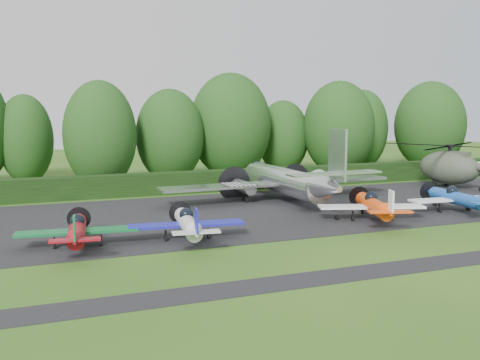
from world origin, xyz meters
name	(u,v)px	position (x,y,z in m)	size (l,w,h in m)	color
ground	(328,241)	(0.00, 0.00, 0.00)	(160.00, 160.00, 0.00)	#284A15
apron	(262,211)	(0.00, 10.00, 0.00)	(70.00, 18.00, 0.01)	black
taxiway_verge	(389,269)	(0.00, -6.00, 0.00)	(70.00, 2.00, 0.00)	black
hedgerow	(217,191)	(0.00, 21.00, 0.00)	(90.00, 1.60, 2.00)	black
transport_plane	(286,181)	(3.34, 12.71, 1.88)	(21.08, 16.17, 6.76)	silver
light_plane_red	(77,230)	(-14.22, 3.60, 1.10)	(6.86, 7.21, 2.64)	maroon
light_plane_white	(188,223)	(-7.90, 3.00, 1.12)	(7.00, 7.36, 2.69)	silver
light_plane_orange	(373,205)	(5.75, 3.65, 1.19)	(7.47, 7.85, 2.87)	#F34B0E
light_plane_blue	(457,198)	(13.68, 4.20, 1.14)	(7.14, 7.51, 2.75)	#1A4FA1
helicopter	(450,165)	(22.41, 14.61, 2.32)	(13.42, 15.71, 4.32)	#353E30
sign_board	(472,167)	(30.32, 19.64, 1.25)	(3.29, 0.12, 1.85)	#3F3326
tree_0	(26,139)	(-17.11, 32.83, 4.68)	(5.62, 5.62, 9.39)	black
tree_3	(362,129)	(23.75, 32.13, 5.13)	(6.63, 6.63, 10.29)	black
tree_4	(339,128)	(17.56, 27.78, 5.56)	(8.43, 8.43, 11.14)	black
tree_5	(431,129)	(37.15, 34.70, 4.93)	(5.88, 5.88, 9.90)	black
tree_6	(430,125)	(31.83, 28.83, 5.67)	(9.04, 9.04, 11.36)	black
tree_7	(170,136)	(-2.70, 28.60, 4.98)	(7.27, 7.27, 9.98)	black
tree_9	(230,126)	(4.64, 29.89, 5.94)	(9.26, 9.26, 11.89)	black
tree_10	(100,135)	(-10.20, 26.58, 5.32)	(7.11, 7.11, 10.66)	black
tree_11	(283,137)	(11.98, 31.41, 4.42)	(6.28, 6.28, 8.86)	black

